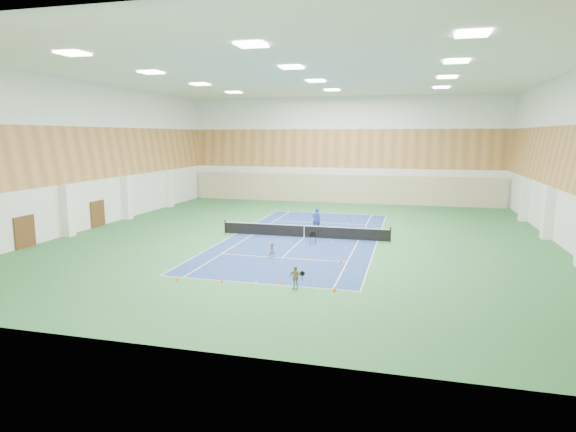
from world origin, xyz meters
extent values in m
plane|color=#2C6736|center=(0.00, 0.00, 0.00)|extent=(40.00, 40.00, 0.00)
cube|color=navy|center=(0.00, 0.00, 0.01)|extent=(10.97, 23.77, 0.01)
cube|color=#C6B793|center=(0.00, 19.75, 1.60)|extent=(35.40, 0.16, 3.20)
cube|color=#593319|center=(-17.92, -8.00, 1.10)|extent=(0.08, 1.80, 2.20)
cube|color=#593319|center=(-17.92, 0.00, 1.10)|extent=(0.08, 1.80, 2.20)
imported|color=navy|center=(0.39, 2.80, 0.93)|extent=(0.80, 0.67, 1.87)
imported|color=#97979F|center=(-0.62, -6.48, 0.49)|extent=(0.50, 0.40, 0.97)
imported|color=#9E8B5A|center=(2.25, -12.24, 0.60)|extent=(0.75, 0.46, 1.20)
cone|color=#DC4B0B|center=(-3.54, -6.19, 0.10)|extent=(0.17, 0.17, 0.19)
cone|color=#F2460C|center=(-0.96, -6.00, 0.10)|extent=(0.18, 0.18, 0.19)
cone|color=#FA590D|center=(1.60, -6.98, 0.11)|extent=(0.20, 0.20, 0.22)
cone|color=#FF550D|center=(3.78, -6.69, 0.12)|extent=(0.22, 0.22, 0.24)
cone|color=#DD3F0B|center=(-4.17, -12.46, 0.10)|extent=(0.18, 0.18, 0.19)
cone|color=orange|center=(-1.75, -12.11, 0.11)|extent=(0.19, 0.19, 0.21)
cone|color=orange|center=(1.37, -11.71, 0.11)|extent=(0.21, 0.21, 0.23)
cone|color=#E5500C|center=(4.23, -12.15, 0.12)|extent=(0.22, 0.22, 0.24)
camera|label=1|loc=(7.71, -34.90, 7.63)|focal=30.00mm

